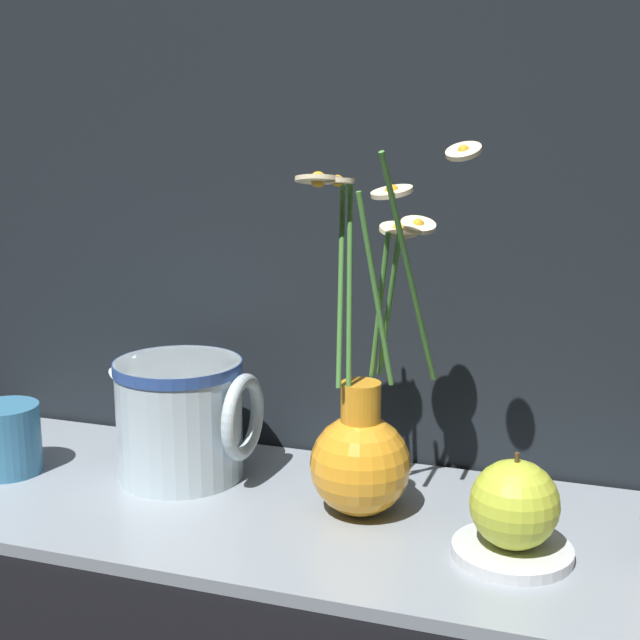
# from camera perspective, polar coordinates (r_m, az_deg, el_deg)

# --- Properties ---
(ground_plane) EXTENTS (6.00, 6.00, 0.00)m
(ground_plane) POSITION_cam_1_polar(r_m,az_deg,el_deg) (0.89, -0.97, -12.77)
(ground_plane) COLOR black
(shelf) EXTENTS (0.88, 0.30, 0.01)m
(shelf) POSITION_cam_1_polar(r_m,az_deg,el_deg) (0.89, -0.97, -12.42)
(shelf) COLOR gray
(shelf) RESTS_ON ground_plane
(vase_with_flowers) EXTENTS (0.17, 0.12, 0.35)m
(vase_with_flowers) POSITION_cam_1_polar(r_m,az_deg,el_deg) (0.85, 2.65, -8.13)
(vase_with_flowers) COLOR orange
(vase_with_flowers) RESTS_ON shelf
(yellow_mug) EXTENTS (0.08, 0.07, 0.07)m
(yellow_mug) POSITION_cam_1_polar(r_m,az_deg,el_deg) (1.02, -19.53, -7.16)
(yellow_mug) COLOR teal
(yellow_mug) RESTS_ON shelf
(ceramic_pitcher) EXTENTS (0.16, 0.13, 0.14)m
(ceramic_pitcher) POSITION_cam_1_polar(r_m,az_deg,el_deg) (0.95, -8.86, -5.94)
(ceramic_pitcher) COLOR silver
(ceramic_pitcher) RESTS_ON shelf
(saucer_plate) EXTENTS (0.10, 0.10, 0.01)m
(saucer_plate) POSITION_cam_1_polar(r_m,az_deg,el_deg) (0.81, 12.19, -14.26)
(saucer_plate) COLOR silver
(saucer_plate) RESTS_ON shelf
(orange_fruit) EXTENTS (0.08, 0.08, 0.09)m
(orange_fruit) POSITION_cam_1_polar(r_m,az_deg,el_deg) (0.80, 12.34, -11.45)
(orange_fruit) COLOR #B7C638
(orange_fruit) RESTS_ON saucer_plate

